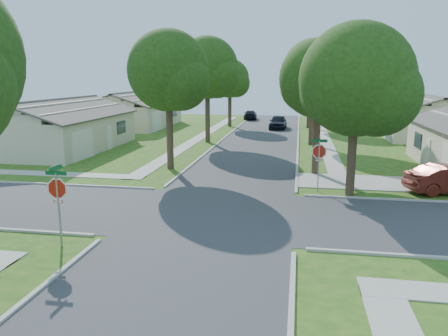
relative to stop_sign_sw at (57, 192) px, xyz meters
The scene contains 19 objects.
ground 6.95m from the stop_sign_sw, 45.00° to the left, with size 100.00×100.00×0.00m, color #254F15.
road_ns 6.95m from the stop_sign_sw, 45.00° to the left, with size 7.00×100.00×0.02m, color #333335.
sidewalk_ne 32.61m from the stop_sign_sw, 70.62° to the left, with size 1.20×40.00×0.04m, color #9E9B91.
sidewalk_nw 30.80m from the stop_sign_sw, 92.61° to the left, with size 1.20×40.00×0.04m, color #9E9B91.
driveway 17.38m from the stop_sign_sw, 43.12° to the left, with size 8.80×3.60×0.05m, color #9E9B91.
stop_sign_sw is the anchor object (origin of this frame).
stop_sign_ne 13.29m from the stop_sign_sw, 45.00° to the left, with size 1.05×0.80×2.98m.
tree_e_near 17.04m from the stop_sign_sw, 55.41° to the left, with size 4.97×4.80×8.28m.
tree_e_mid 27.71m from the stop_sign_sw, 69.80° to the left, with size 5.59×5.40×9.21m.
tree_e_far 40.04m from the stop_sign_sw, 76.27° to the left, with size 5.17×5.00×8.72m.
tree_w_near 14.30m from the stop_sign_sw, 89.77° to the left, with size 5.38×5.20×8.97m.
tree_w_mid 26.09m from the stop_sign_sw, 89.87° to the left, with size 5.80×5.60×9.56m.
tree_w_far 38.86m from the stop_sign_sw, 89.93° to the left, with size 4.76×4.60×8.04m.
tree_ne_corner 14.64m from the stop_sign_sw, 38.84° to the left, with size 5.80×5.60×8.66m.
house_ne_far 39.55m from the stop_sign_sw, 58.45° to the left, with size 8.42×13.60×4.23m.
house_nw_near 22.71m from the stop_sign_sw, 119.83° to the left, with size 8.42×13.60×4.23m.
house_nw_far 38.40m from the stop_sign_sw, 107.10° to the left, with size 8.42×13.60×4.23m.
car_curb_east 37.75m from the stop_sign_sw, 81.00° to the left, with size 1.87×4.66×1.59m, color black.
car_curb_west 47.80m from the stop_sign_sw, 88.20° to the left, with size 1.78×4.39×1.27m, color black.
Camera 1 is at (3.60, -18.33, 6.04)m, focal length 35.00 mm.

